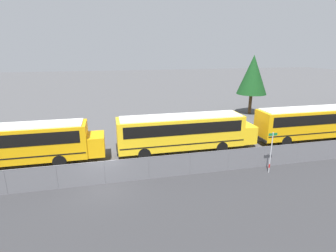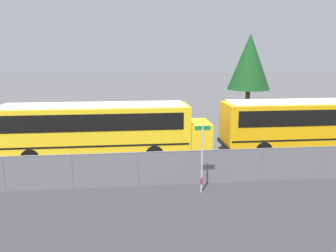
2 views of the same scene
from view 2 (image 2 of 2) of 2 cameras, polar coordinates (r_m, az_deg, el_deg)
The scene contains 4 objects.
school_bus_3 at distance 19.97m, azimuth -11.85°, elevation -0.10°, with size 12.70×2.56×3.35m.
school_bus_4 at distance 23.04m, azimuth 24.10°, elevation 0.72°, with size 12.70×2.56×3.35m.
street_sign at distance 14.88m, azimuth 5.95°, elevation -5.44°, with size 0.70×0.09×3.18m.
tree_0 at distance 33.15m, azimuth 14.00°, elevation 10.77°, with size 4.11×4.11×8.21m.
Camera 2 is at (9.03, -14.87, 6.20)m, focal length 35.00 mm.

